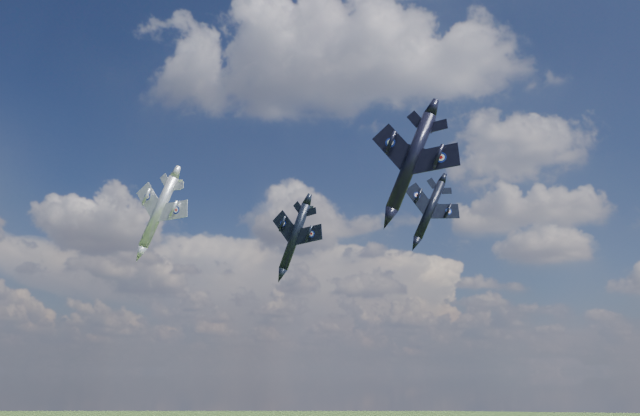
% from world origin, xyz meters
% --- Properties ---
extents(jet_lead_navy, '(13.74, 15.61, 6.17)m').
position_xyz_m(jet_lead_navy, '(3.62, 11.25, 78.93)').
color(jet_lead_navy, black).
extents(jet_right_navy, '(14.01, 16.76, 7.10)m').
position_xyz_m(jet_right_navy, '(20.42, -8.83, 81.91)').
color(jet_right_navy, black).
extents(jet_high_navy, '(15.35, 17.65, 7.28)m').
position_xyz_m(jet_high_navy, '(21.94, 31.02, 86.84)').
color(jet_high_navy, black).
extents(jet_left_silver, '(14.99, 17.94, 7.78)m').
position_xyz_m(jet_left_silver, '(-17.79, 13.65, 84.03)').
color(jet_left_silver, gray).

